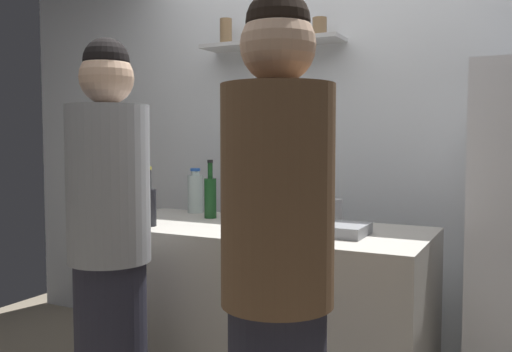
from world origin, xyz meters
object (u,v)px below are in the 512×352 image
at_px(baking_pan, 329,229).
at_px(person_brown_jacket, 277,288).
at_px(utensil_holder, 331,211).
at_px(person_grey_hoodie, 110,250).
at_px(wine_bottle_green_glass, 210,196).
at_px(wine_bottle_dark_glass, 149,205).
at_px(water_bottle_plastic, 195,193).

bearing_deg(baking_pan, person_brown_jacket, -81.01).
relative_size(utensil_holder, person_grey_hoodie, 0.13).
xyz_separation_m(baking_pan, wine_bottle_green_glass, (-0.75, 0.20, 0.10)).
bearing_deg(wine_bottle_dark_glass, person_grey_hoodie, -73.10).
relative_size(wine_bottle_green_glass, water_bottle_plastic, 1.22).
distance_m(water_bottle_plastic, person_grey_hoodie, 0.99).
height_order(utensil_holder, wine_bottle_green_glass, wine_bottle_green_glass).
relative_size(baking_pan, utensil_holder, 1.54).
bearing_deg(wine_bottle_green_glass, water_bottle_plastic, 142.16).
bearing_deg(person_grey_hoodie, utensil_holder, 140.46).
bearing_deg(water_bottle_plastic, wine_bottle_green_glass, -37.84).
relative_size(wine_bottle_dark_glass, water_bottle_plastic, 1.13).
height_order(wine_bottle_green_glass, water_bottle_plastic, wine_bottle_green_glass).
bearing_deg(baking_pan, wine_bottle_dark_glass, -168.51).
height_order(person_brown_jacket, person_grey_hoodie, person_brown_jacket).
xyz_separation_m(wine_bottle_green_glass, water_bottle_plastic, (-0.20, 0.15, -0.00)).
xyz_separation_m(utensil_holder, person_brown_jacket, (0.23, -1.16, -0.08)).
height_order(wine_bottle_dark_glass, wine_bottle_green_glass, wine_bottle_green_glass).
bearing_deg(wine_bottle_green_glass, person_brown_jacket, -50.16).
bearing_deg(water_bottle_plastic, utensil_holder, -4.01).
bearing_deg(person_grey_hoodie, water_bottle_plastic, -171.60).
distance_m(utensil_holder, wine_bottle_dark_glass, 0.92).
relative_size(utensil_holder, person_brown_jacket, 0.12).
xyz_separation_m(wine_bottle_green_glass, person_brown_jacket, (0.89, -1.07, -0.14)).
bearing_deg(wine_bottle_dark_glass, wine_bottle_green_glass, 71.35).
distance_m(baking_pan, person_brown_jacket, 0.88).
xyz_separation_m(water_bottle_plastic, person_brown_jacket, (1.09, -1.22, -0.13)).
height_order(utensil_holder, person_brown_jacket, person_brown_jacket).
distance_m(baking_pan, wine_bottle_green_glass, 0.78).
bearing_deg(person_brown_jacket, water_bottle_plastic, -52.25).
bearing_deg(wine_bottle_dark_glass, baking_pan, 11.49).
height_order(utensil_holder, water_bottle_plastic, water_bottle_plastic).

